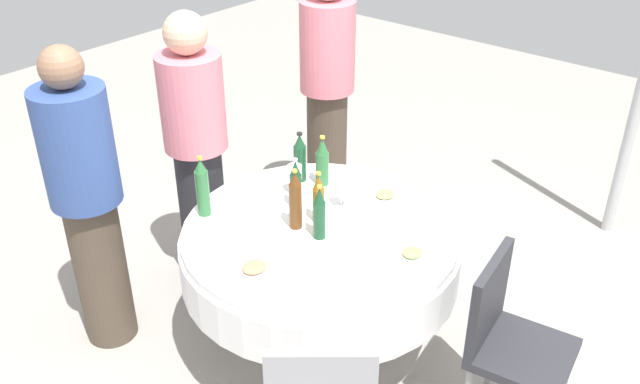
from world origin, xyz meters
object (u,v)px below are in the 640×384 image
object	(u,v)px
wine_glass_north	(341,190)
plate_near	(255,270)
chair_inner	(507,335)
person_mid	(197,151)
person_front	(87,200)
dining_table	(320,254)
bottle_dark_green_north	(296,185)
bottle_brown_front	(295,201)
wine_glass_right	(295,173)
bottle_green_mid	(202,188)
bottle_green_left	(322,162)
plate_west	(412,255)
bottle_dark_green_rear	(320,214)
person_left	(327,92)
plate_east	(321,264)
bottle_dark_green_right	(300,158)
plate_south	(385,197)
bottle_amber_inner	(319,199)

from	to	relation	value
wine_glass_north	plate_near	bearing A→B (deg)	4.93
plate_near	chair_inner	world-z (taller)	chair_inner
person_mid	person_front	world-z (taller)	person_mid
dining_table	bottle_dark_green_north	world-z (taller)	bottle_dark_green_north
bottle_brown_front	chair_inner	size ratio (longest dim) A/B	0.35
wine_glass_right	person_front	distance (m)	1.01
bottle_green_mid	bottle_green_left	distance (m)	0.65
person_front	wine_glass_right	bearing A→B (deg)	-71.60
person_front	plate_near	bearing A→B (deg)	-112.69
wine_glass_north	person_front	distance (m)	1.22
plate_near	person_mid	bearing A→B (deg)	-118.20
bottle_brown_front	plate_west	bearing A→B (deg)	104.42
wine_glass_right	plate_near	bearing A→B (deg)	27.09
bottle_green_left	bottle_dark_green_rear	world-z (taller)	same
plate_near	person_left	size ratio (longest dim) A/B	0.15
wine_glass_north	plate_east	size ratio (longest dim) A/B	0.52
person_front	bottle_green_left	bearing A→B (deg)	-68.60
bottle_dark_green_right	plate_south	size ratio (longest dim) A/B	1.18
bottle_green_left	chair_inner	distance (m)	1.26
bottle_amber_inner	person_mid	world-z (taller)	person_mid
plate_west	bottle_brown_front	bearing A→B (deg)	-75.58
bottle_dark_green_rear	person_mid	distance (m)	0.95
bottle_dark_green_north	person_front	world-z (taller)	person_front
wine_glass_right	plate_west	bearing A→B (deg)	83.22
bottle_amber_inner	bottle_dark_green_rear	bearing A→B (deg)	41.59
wine_glass_north	chair_inner	bearing A→B (deg)	84.73
dining_table	plate_south	xyz separation A→B (m)	(-0.42, 0.08, 0.16)
bottle_green_mid	wine_glass_right	xyz separation A→B (m)	(-0.43, 0.20, -0.03)
bottle_dark_green_rear	person_left	world-z (taller)	person_left
plate_near	person_left	distance (m)	1.72
bottle_green_mid	plate_east	distance (m)	0.72
wine_glass_north	wine_glass_right	world-z (taller)	wine_glass_right
dining_table	plate_near	size ratio (longest dim) A/B	5.40
bottle_amber_inner	plate_south	bearing A→B (deg)	161.09
dining_table	bottle_green_mid	size ratio (longest dim) A/B	4.26
bottle_amber_inner	chair_inner	distance (m)	1.04
bottle_dark_green_right	bottle_amber_inner	size ratio (longest dim) A/B	1.04
plate_east	plate_near	bearing A→B (deg)	-40.07
bottle_brown_front	bottle_dark_green_right	size ratio (longest dim) A/B	1.12
wine_glass_north	plate_near	distance (m)	0.67
wine_glass_north	plate_west	distance (m)	0.54
bottle_dark_green_right	bottle_amber_inner	bearing A→B (deg)	53.40
plate_west	bottle_dark_green_rear	bearing A→B (deg)	-71.66
bottle_brown_front	bottle_amber_inner	size ratio (longest dim) A/B	1.16
bottle_dark_green_north	person_left	world-z (taller)	person_left
bottle_brown_front	plate_east	xyz separation A→B (m)	(0.16, 0.29, -0.14)
plate_near	person_front	distance (m)	0.95
plate_near	person_left	xyz separation A→B (m)	(-1.50, -0.83, 0.13)
bottle_green_mid	chair_inner	world-z (taller)	bottle_green_mid
bottle_green_left	plate_near	xyz separation A→B (m)	(0.78, 0.27, -0.12)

